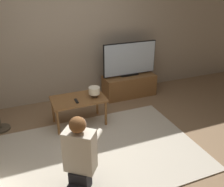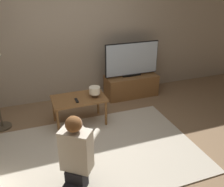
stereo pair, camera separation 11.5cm
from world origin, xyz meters
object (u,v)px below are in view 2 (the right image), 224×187
(tv, at_px, (132,59))
(table_lamp, at_px, (95,91))
(coffee_table, at_px, (79,101))
(person_kneeling, at_px, (76,155))

(tv, distance_m, table_lamp, 1.27)
(tv, height_order, coffee_table, tv)
(coffee_table, relative_size, person_kneeling, 0.92)
(tv, bearing_deg, coffee_table, -150.50)
(tv, xyz_separation_m, coffee_table, (-1.25, -0.71, -0.36))
(person_kneeling, distance_m, table_lamp, 1.46)
(person_kneeling, xyz_separation_m, table_lamp, (0.61, 1.32, 0.12))
(tv, distance_m, person_kneeling, 2.65)
(coffee_table, height_order, table_lamp, table_lamp)
(tv, relative_size, person_kneeling, 1.18)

